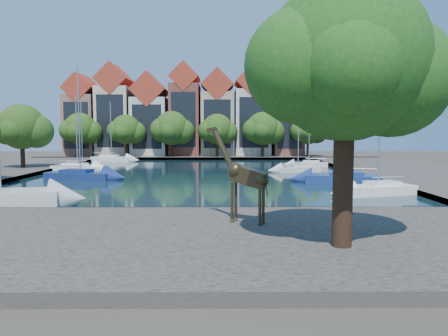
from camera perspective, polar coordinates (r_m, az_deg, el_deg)
name	(u,v)px	position (r m, az deg, el deg)	size (l,w,h in m)	color
ground	(178,215)	(26.90, -6.03, -6.14)	(160.00, 160.00, 0.00)	#38332B
water_basin	(198,174)	(50.60, -3.39, -0.84)	(38.00, 50.00, 0.08)	black
near_quay	(163,240)	(20.06, -8.01, -9.28)	(50.00, 14.00, 0.50)	#544F48
far_quay	(207,156)	(82.46, -2.25, 1.57)	(60.00, 16.00, 0.50)	#544F48
right_quay	(413,172)	(55.25, 23.47, -0.54)	(14.00, 52.00, 0.50)	#544F48
plane_tree	(349,66)	(18.15, 15.98, 12.69)	(8.32, 6.40, 10.62)	#332114
townhouse_west_end	(84,118)	(86.18, -17.83, 6.21)	(5.44, 9.18, 14.93)	#895D4A
townhouse_west_mid	(116,114)	(84.62, -13.94, 6.92)	(5.94, 9.18, 16.79)	beige
townhouse_west_inner	(151,118)	(83.33, -9.55, 6.42)	(6.43, 9.18, 15.15)	silver
townhouse_center	(185,113)	(82.59, -5.07, 7.19)	(5.44, 9.18, 16.93)	brown
townhouse_east_inner	(217,116)	(82.30, -0.87, 6.77)	(5.94, 9.18, 15.79)	tan
townhouse_east_mid	(252,114)	(82.52, 3.68, 7.02)	(6.43, 9.18, 16.65)	beige
townhouse_east_end	(287,120)	(83.21, 8.17, 6.27)	(5.44, 9.18, 14.43)	brown
far_tree_far_west	(81,130)	(80.58, -18.21, 4.75)	(7.28, 5.60, 7.68)	#332114
far_tree_west	(126,131)	(78.52, -12.62, 4.80)	(6.76, 5.20, 7.36)	#332114
far_tree_mid_west	(172,129)	(77.23, -6.78, 5.05)	(7.80, 6.00, 8.00)	#332114
far_tree_mid_east	(218,130)	(76.77, -0.82, 4.96)	(7.02, 5.40, 7.52)	#332114
far_tree_east	(263,130)	(77.13, 5.16, 5.02)	(7.54, 5.80, 7.84)	#332114
far_tree_far_east	(309,131)	(78.31, 11.01, 4.83)	(6.76, 5.20, 7.36)	#332114
side_tree_left_far	(22,128)	(59.54, -24.83, 4.73)	(7.28, 5.60, 7.88)	#332114
giraffe_statue	(244,176)	(21.94, 2.59, -1.03)	(3.13, 1.94, 4.85)	#332A19
sailboat_left_b	(80,174)	(47.78, -18.24, -0.72)	(7.47, 4.09, 11.55)	navy
sailboat_left_c	(78,167)	(56.57, -18.58, 0.12)	(6.71, 3.96, 9.44)	white
sailboat_left_d	(83,166)	(58.42, -17.98, 0.25)	(4.47, 1.93, 9.04)	silver
sailboat_left_e	(112,158)	(72.58, -14.48, 1.28)	(6.47, 2.75, 9.52)	silver
sailboat_right_a	(378,187)	(36.43, 19.47, -2.40)	(6.21, 3.55, 10.50)	white
sailboat_right_b	(342,177)	(43.76, 15.10, -1.10)	(7.29, 3.60, 11.99)	navy
sailboat_right_c	(298,168)	(53.68, 9.64, 0.00)	(5.54, 2.75, 7.94)	silver
sailboat_right_d	(309,163)	(61.41, 11.02, 0.60)	(5.19, 2.40, 7.53)	silver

